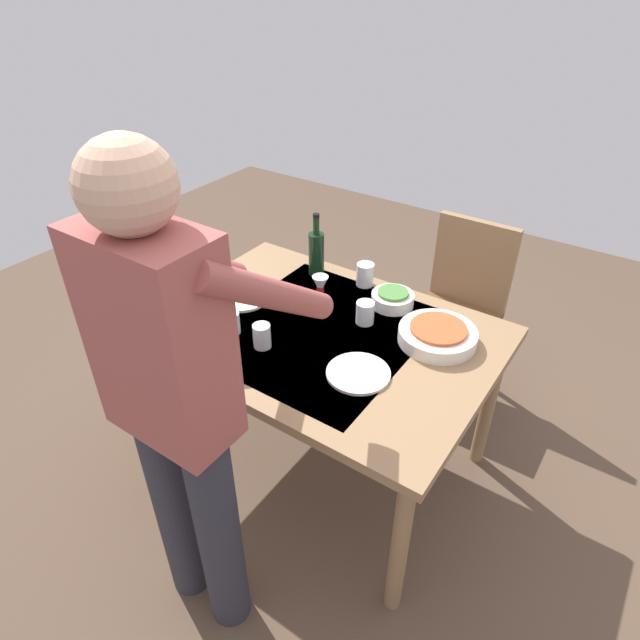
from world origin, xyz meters
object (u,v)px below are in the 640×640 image
wine_bottle (316,252)px  serving_bowl_pasta (438,335)px  dining_table (320,346)px  water_cup_far_right (262,336)px  chair_near (461,299)px  wine_glass_right (320,287)px  wine_glass_left (226,339)px  dinner_plate_near (243,297)px  dinner_plate_far (358,373)px  side_bowl_salad (393,298)px  water_cup_near_left (231,323)px  water_cup_near_right (365,313)px  water_cup_far_left (365,275)px  person_server (177,399)px

wine_bottle → serving_bowl_pasta: wine_bottle is taller
dining_table → water_cup_far_right: size_ratio=14.16×
chair_near → wine_glass_right: size_ratio=6.03×
chair_near → wine_glass_left: bearing=70.7°
water_cup_far_right → dinner_plate_near: bearing=-36.9°
water_cup_far_right → dinner_plate_far: 0.39m
side_bowl_salad → dinner_plate_far: side_bowl_salad is taller
serving_bowl_pasta → dinner_plate_far: size_ratio=1.30×
wine_glass_right → side_bowl_salad: wine_glass_right is taller
wine_bottle → water_cup_near_left: 0.58m
chair_near → water_cup_near_right: size_ratio=9.74×
wine_glass_right → water_cup_far_right: size_ratio=1.58×
wine_glass_right → water_cup_far_left: size_ratio=1.46×
wine_glass_left → serving_bowl_pasta: size_ratio=0.50×
wine_glass_left → dinner_plate_near: (0.25, -0.36, -0.10)m
chair_near → serving_bowl_pasta: bearing=102.2°
water_cup_far_right → dinner_plate_far: water_cup_far_right is taller
side_bowl_salad → water_cup_far_right: bearing=63.2°
wine_glass_left → water_cup_near_right: size_ratio=1.62×
water_cup_near_left → dinner_plate_far: 0.55m
person_server → water_cup_near_left: person_server is taller
chair_near → water_cup_near_right: (0.15, 0.72, 0.26)m
wine_bottle → side_bowl_salad: size_ratio=1.64×
wine_bottle → chair_near: bearing=-137.2°
wine_glass_left → water_cup_far_right: 0.16m
wine_bottle → dinner_plate_far: size_ratio=1.29×
water_cup_far_left → dining_table: bearing=95.0°
chair_near → water_cup_far_left: 0.61m
chair_near → serving_bowl_pasta: (-0.15, 0.68, 0.24)m
person_server → dinner_plate_far: size_ratio=7.34×
dining_table → chair_near: size_ratio=1.49×
wine_glass_left → dinner_plate_far: size_ratio=0.66×
wine_glass_left → person_server: bearing=116.7°
water_cup_near_left → dinner_plate_near: water_cup_near_left is taller
wine_bottle → water_cup_far_right: (-0.15, 0.58, -0.06)m
dining_table → wine_bottle: wine_bottle is taller
chair_near → serving_bowl_pasta: 0.73m
wine_glass_left → wine_bottle: bearing=-81.2°
dining_table → water_cup_far_left: bearing=-85.0°
wine_glass_right → water_cup_far_left: 0.28m
water_cup_near_left → dining_table: bearing=-143.7°
wine_bottle → water_cup_near_left: size_ratio=3.34×
chair_near → dining_table: bearing=73.0°
person_server → serving_bowl_pasta: (-0.38, -0.94, -0.19)m
person_server → wine_glass_right: 0.90m
water_cup_near_left → side_bowl_salad: water_cup_near_left is taller
wine_bottle → water_cup_far_right: wine_bottle is taller
serving_bowl_pasta → water_cup_near_right: bearing=8.5°
chair_near → dinner_plate_near: 1.12m
water_cup_near_right → water_cup_far_left: size_ratio=0.90×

